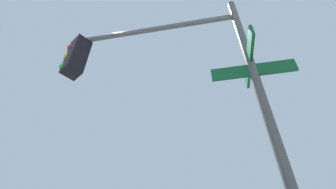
# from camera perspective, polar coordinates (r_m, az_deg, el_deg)

# --- Properties ---
(traffic_signal_near) EXTENTS (3.04, 2.06, 5.40)m
(traffic_signal_near) POSITION_cam_1_polar(r_m,az_deg,el_deg) (3.52, -2.22, 4.31)
(traffic_signal_near) COLOR #474C47
(traffic_signal_near) RESTS_ON ground_plane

